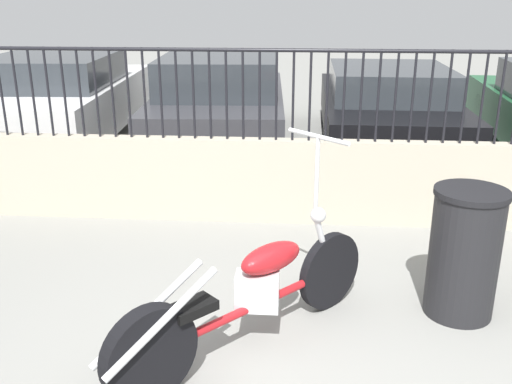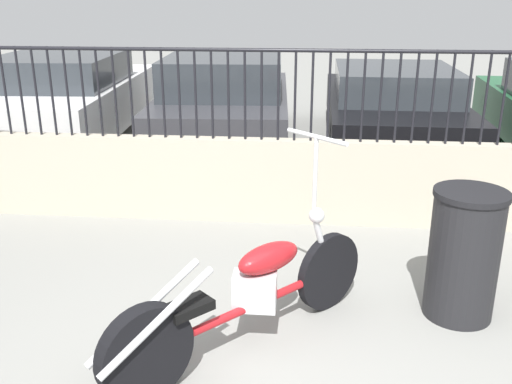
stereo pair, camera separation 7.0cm
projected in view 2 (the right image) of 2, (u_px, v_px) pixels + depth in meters
name	position (u px, v px, depth m)	size (l,w,h in m)	color
low_wall	(301.00, 182.00, 5.68)	(10.86, 0.18, 0.85)	#B2A893
fence_railing	(304.00, 83.00, 5.35)	(10.86, 0.04, 0.87)	black
motorcycle_red	(238.00, 299.00, 3.60)	(1.58, 1.63, 1.35)	black
trash_bin	(464.00, 254.00, 3.99)	(0.51, 0.51, 0.95)	black
car_white	(66.00, 98.00, 8.65)	(2.08, 4.45, 1.35)	black
car_dark_grey	(225.00, 100.00, 8.60)	(2.07, 4.18, 1.33)	black
car_black	(391.00, 106.00, 8.33)	(1.86, 4.28, 1.21)	black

